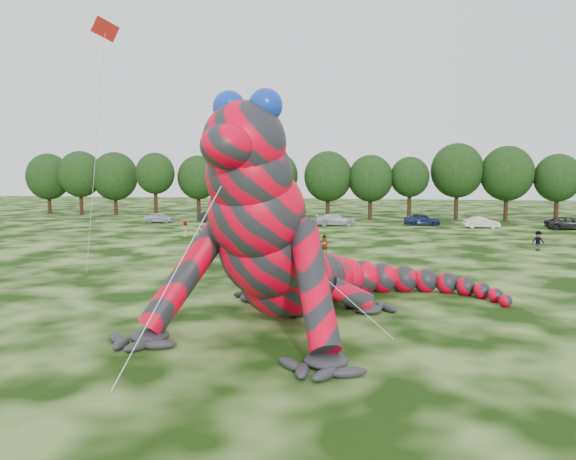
# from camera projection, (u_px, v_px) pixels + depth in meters

# --- Properties ---
(ground) EXTENTS (240.00, 240.00, 0.00)m
(ground) POSITION_uv_depth(u_px,v_px,m) (426.00, 346.00, 21.03)
(ground) COLOR #16330A
(ground) RESTS_ON ground
(inflatable_gecko) EXTENTS (20.02, 22.29, 9.58)m
(inflatable_gecko) POSITION_uv_depth(u_px,v_px,m) (295.00, 210.00, 25.29)
(inflatable_gecko) COLOR #F2001F
(inflatable_gecko) RESTS_ON ground
(flying_kite) EXTENTS (4.08, 3.74, 15.16)m
(flying_kite) POSITION_uv_depth(u_px,v_px,m) (104.00, 49.00, 30.60)
(flying_kite) COLOR red
(flying_kite) RESTS_ON ground
(tree_0) EXTENTS (6.91, 6.22, 9.51)m
(tree_0) POSITION_uv_depth(u_px,v_px,m) (49.00, 184.00, 88.33)
(tree_0) COLOR black
(tree_0) RESTS_ON ground
(tree_1) EXTENTS (6.74, 6.07, 9.81)m
(tree_1) POSITION_uv_depth(u_px,v_px,m) (81.00, 183.00, 86.04)
(tree_1) COLOR black
(tree_1) RESTS_ON ground
(tree_2) EXTENTS (7.04, 6.34, 9.64)m
(tree_2) POSITION_uv_depth(u_px,v_px,m) (115.00, 184.00, 85.78)
(tree_2) COLOR black
(tree_2) RESTS_ON ground
(tree_3) EXTENTS (5.81, 5.23, 9.44)m
(tree_3) POSITION_uv_depth(u_px,v_px,m) (155.00, 185.00, 82.82)
(tree_3) COLOR black
(tree_3) RESTS_ON ground
(tree_4) EXTENTS (6.22, 5.60, 9.06)m
(tree_4) POSITION_uv_depth(u_px,v_px,m) (198.00, 186.00, 83.35)
(tree_4) COLOR black
(tree_4) RESTS_ON ground
(tree_5) EXTENTS (7.16, 6.44, 9.80)m
(tree_5) POSITION_uv_depth(u_px,v_px,m) (240.00, 184.00, 81.87)
(tree_5) COLOR black
(tree_5) RESTS_ON ground
(tree_6) EXTENTS (6.52, 5.86, 9.49)m
(tree_6) POSITION_uv_depth(u_px,v_px,m) (275.00, 185.00, 79.17)
(tree_6) COLOR black
(tree_6) RESTS_ON ground
(tree_7) EXTENTS (6.68, 6.01, 9.48)m
(tree_7) POSITION_uv_depth(u_px,v_px,m) (328.00, 185.00, 77.94)
(tree_7) COLOR black
(tree_7) RESTS_ON ground
(tree_8) EXTENTS (6.14, 5.53, 8.94)m
(tree_8) POSITION_uv_depth(u_px,v_px,m) (370.00, 187.00, 77.08)
(tree_8) COLOR black
(tree_8) RESTS_ON ground
(tree_9) EXTENTS (5.27, 4.74, 8.68)m
(tree_9) POSITION_uv_depth(u_px,v_px,m) (410.00, 189.00, 76.50)
(tree_9) COLOR black
(tree_9) RESTS_ON ground
(tree_10) EXTENTS (7.09, 6.38, 10.50)m
(tree_10) POSITION_uv_depth(u_px,v_px,m) (457.00, 182.00, 76.47)
(tree_10) COLOR black
(tree_10) RESTS_ON ground
(tree_11) EXTENTS (7.01, 6.31, 10.07)m
(tree_11) POSITION_uv_depth(u_px,v_px,m) (507.00, 184.00, 74.96)
(tree_11) COLOR black
(tree_11) RESTS_ON ground
(tree_12) EXTENTS (5.99, 5.39, 8.97)m
(tree_12) POSITION_uv_depth(u_px,v_px,m) (557.00, 188.00, 73.45)
(tree_12) COLOR black
(tree_12) RESTS_ON ground
(car_0) EXTENTS (3.96, 1.75, 1.33)m
(car_0) POSITION_uv_depth(u_px,v_px,m) (159.00, 218.00, 73.11)
(car_0) COLOR silver
(car_0) RESTS_ON ground
(car_1) EXTENTS (4.79, 2.40, 1.51)m
(car_1) POSITION_uv_depth(u_px,v_px,m) (215.00, 217.00, 73.30)
(car_1) COLOR black
(car_1) RESTS_ON ground
(car_2) EXTENTS (5.39, 3.23, 1.40)m
(car_2) POSITION_uv_depth(u_px,v_px,m) (280.00, 219.00, 69.90)
(car_2) COLOR maroon
(car_2) RESTS_ON ground
(car_3) EXTENTS (5.28, 2.76, 1.46)m
(car_3) POSITION_uv_depth(u_px,v_px,m) (336.00, 220.00, 68.84)
(car_3) COLOR silver
(car_3) RESTS_ON ground
(car_4) EXTENTS (4.57, 2.10, 1.52)m
(car_4) POSITION_uv_depth(u_px,v_px,m) (422.00, 219.00, 69.11)
(car_4) COLOR #162347
(car_4) RESTS_ON ground
(car_5) EXTENTS (4.17, 1.81, 1.34)m
(car_5) POSITION_uv_depth(u_px,v_px,m) (481.00, 222.00, 65.90)
(car_5) COLOR silver
(car_5) RESTS_ON ground
(car_6) EXTENTS (5.30, 2.69, 1.43)m
(car_6) POSITION_uv_depth(u_px,v_px,m) (569.00, 223.00, 64.16)
(car_6) COLOR black
(car_6) RESTS_ON ground
(spectator_2) EXTENTS (1.17, 0.80, 1.67)m
(spectator_2) POSITION_uv_depth(u_px,v_px,m) (538.00, 241.00, 46.64)
(spectator_2) COLOR gray
(spectator_2) RESTS_ON ground
(spectator_0) EXTENTS (0.63, 0.45, 1.63)m
(spectator_0) POSITION_uv_depth(u_px,v_px,m) (324.00, 245.00, 44.32)
(spectator_0) COLOR gray
(spectator_0) RESTS_ON ground
(spectator_4) EXTENTS (0.65, 0.88, 1.65)m
(spectator_4) POSITION_uv_depth(u_px,v_px,m) (185.00, 229.00, 56.17)
(spectator_4) COLOR gray
(spectator_4) RESTS_ON ground
(spectator_1) EXTENTS (0.67, 0.86, 1.76)m
(spectator_1) POSITION_uv_depth(u_px,v_px,m) (295.00, 240.00, 47.22)
(spectator_1) COLOR gray
(spectator_1) RESTS_ON ground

